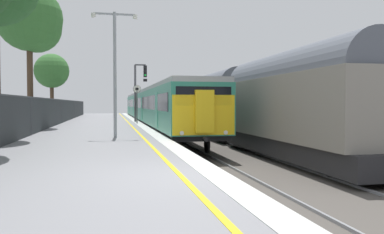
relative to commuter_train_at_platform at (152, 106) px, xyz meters
name	(u,v)px	position (x,y,z in m)	size (l,w,h in m)	color
ground	(309,196)	(0.54, -28.90, -1.88)	(17.40, 110.00, 1.21)	gray
commuter_train_at_platform	(152,106)	(0.00, 0.00, 0.00)	(2.83, 42.28, 3.81)	#2D846B
freight_train_adjacent_track	(215,102)	(4.00, -7.62, 0.34)	(2.60, 39.41, 4.77)	#232326
signal_gantry	(138,86)	(-1.47, -2.92, 1.79)	(1.10, 0.24, 4.88)	#47474C
speed_limit_sign	(137,99)	(-1.85, -6.62, 0.59)	(0.59, 0.08, 2.93)	#59595B
platform_lamp_mid	(115,63)	(-3.64, -19.19, 2.01)	(2.00, 0.20, 5.54)	#93999E
background_tree_left	(52,72)	(-9.78, 6.69, 3.59)	(3.58, 3.58, 6.75)	#473323
background_tree_back	(31,22)	(-8.61, -10.87, 5.31)	(4.04, 4.04, 8.79)	#473323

